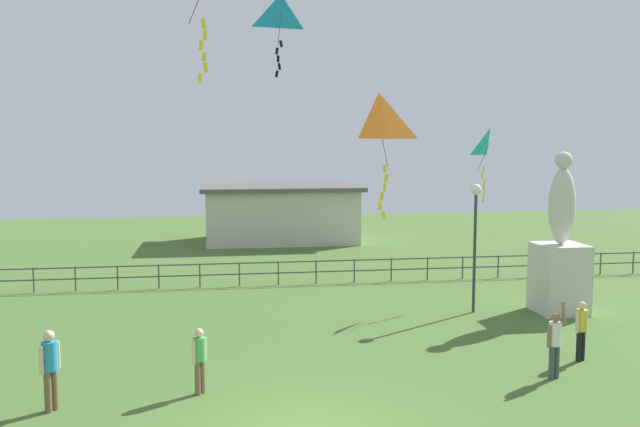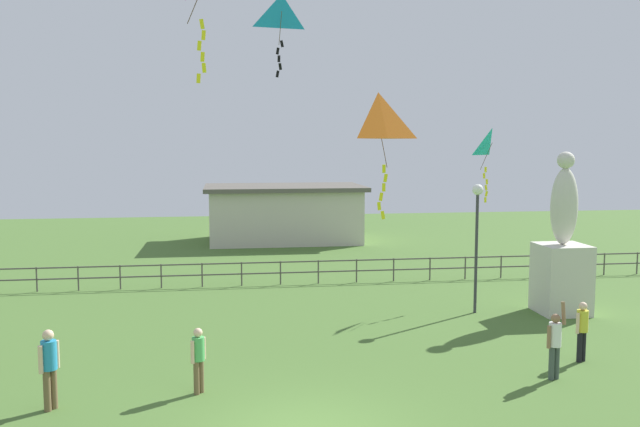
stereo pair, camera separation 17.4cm
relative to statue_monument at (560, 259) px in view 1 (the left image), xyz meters
The scene contains 11 objects.
statue_monument is the anchor object (origin of this frame).
lamppost 3.15m from the statue_monument, behind, with size 0.36×0.36×4.31m.
person_0 5.27m from the statue_monument, 112.14° to the right, with size 0.44×0.29×1.58m.
person_1 13.05m from the statue_monument, 154.19° to the right, with size 0.33×0.37×1.52m.
person_2 6.84m from the statue_monument, 119.01° to the right, with size 0.50×0.30×1.88m.
person_4 16.06m from the statue_monument, 157.35° to the right, with size 0.34×0.45×1.75m.
kite_1 12.06m from the statue_monument, behind, with size 1.17×0.63×2.34m.
kite_2 9.83m from the statue_monument, 146.87° to the right, with size 1.08×1.15×2.91m.
kite_4 4.73m from the statue_monument, 122.96° to the left, with size 1.02×0.98×2.67m.
waterfront_railing 11.49m from the statue_monument, 149.47° to the left, with size 36.05×0.06×0.95m.
pavilion_building 19.40m from the statue_monument, 113.38° to the left, with size 9.06×5.59×3.22m.
Camera 1 is at (-1.66, -12.37, 5.66)m, focal length 37.59 mm.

